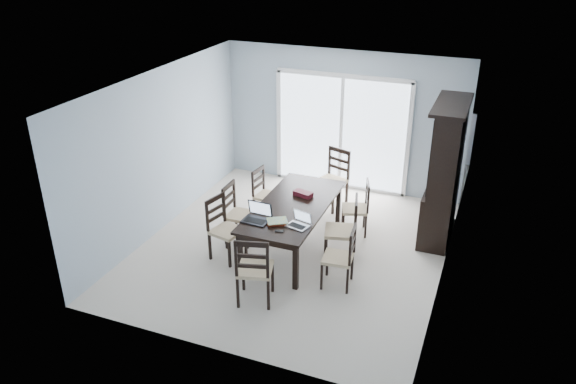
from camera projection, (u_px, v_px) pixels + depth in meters
name	position (u px, v px, depth m)	size (l,w,h in m)	color
floor	(293.00, 248.00, 8.74)	(5.00, 5.00, 0.00)	beige
ceiling	(294.00, 83.00, 7.62)	(5.00, 5.00, 0.00)	white
back_wall	(342.00, 121.00, 10.28)	(4.50, 0.02, 2.60)	#9CACBA
wall_left	(162.00, 151.00, 8.93)	(0.02, 5.00, 2.60)	#9CACBA
wall_right	(452.00, 196.00, 7.44)	(0.02, 5.00, 2.60)	#9CACBA
balcony	(353.00, 169.00, 11.70)	(4.50, 2.00, 0.10)	gray
railing	(367.00, 127.00, 12.28)	(4.50, 0.06, 1.10)	#99999E
dining_table	(293.00, 209.00, 8.45)	(1.00, 2.20, 0.75)	black
china_hutch	(444.00, 174.00, 8.66)	(0.50, 1.38, 2.20)	black
sliding_door	(341.00, 132.00, 10.35)	(2.52, 0.05, 2.18)	silver
chair_left_near	(222.00, 221.00, 8.28)	(0.52, 0.51, 1.12)	black
chair_left_mid	(235.00, 207.00, 8.73)	(0.43, 0.41, 1.10)	black
chair_left_far	(263.00, 188.00, 9.43)	(0.44, 0.43, 1.02)	black
chair_right_near	(345.00, 251.00, 7.60)	(0.44, 0.43, 1.05)	black
chair_right_mid	(347.00, 223.00, 8.17)	(0.55, 0.54, 1.18)	black
chair_right_far	(361.00, 202.00, 8.94)	(0.51, 0.50, 1.04)	black
chair_end_near	(254.00, 264.00, 7.18)	(0.55, 0.56, 1.18)	black
chair_end_far	(335.00, 172.00, 9.82)	(0.58, 0.59, 1.20)	black
laptop_dark	(255.00, 218.00, 7.92)	(0.38, 0.28, 0.26)	black
laptop_silver	(297.00, 223.00, 7.79)	(0.34, 0.28, 0.21)	silver
book_stack	(277.00, 222.00, 7.89)	(0.35, 0.33, 0.05)	maroon
cell_phone	(279.00, 231.00, 7.68)	(0.12, 0.05, 0.01)	black
game_box	(303.00, 194.00, 8.68)	(0.29, 0.15, 0.07)	#4B0F1D
hot_tub	(343.00, 147.00, 11.53)	(1.88, 1.74, 0.85)	maroon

